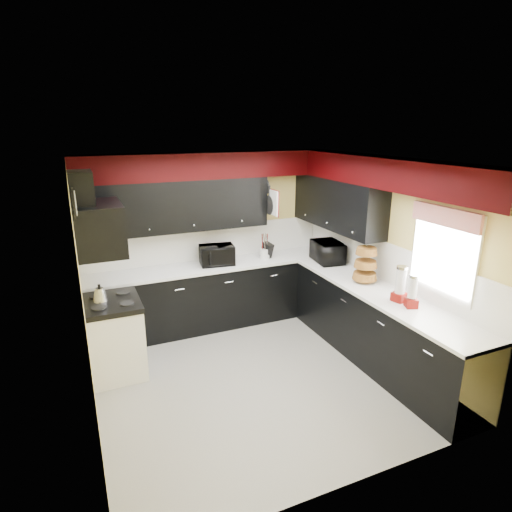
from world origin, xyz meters
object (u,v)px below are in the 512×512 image
at_px(toaster_oven, 217,255).
at_px(kettle, 100,294).
at_px(microwave, 328,252).
at_px(knife_block, 267,251).
at_px(utensil_crock, 265,254).

distance_m(toaster_oven, kettle, 1.78).
bearing_deg(toaster_oven, microwave, -10.99).
xyz_separation_m(toaster_oven, kettle, (-1.64, -0.68, -0.08)).
distance_m(microwave, knife_block, 0.90).
relative_size(knife_block, kettle, 1.37).
bearing_deg(utensil_crock, knife_block, 15.48).
bearing_deg(microwave, toaster_oven, 78.81).
height_order(toaster_oven, microwave, microwave).
bearing_deg(toaster_oven, knife_block, 7.05).
relative_size(microwave, kettle, 3.13).
relative_size(microwave, utensil_crock, 3.48).
xyz_separation_m(microwave, utensil_crock, (-0.78, 0.50, -0.07)).
height_order(microwave, utensil_crock, microwave).
bearing_deg(utensil_crock, microwave, -32.52).
bearing_deg(microwave, kettle, 100.66).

